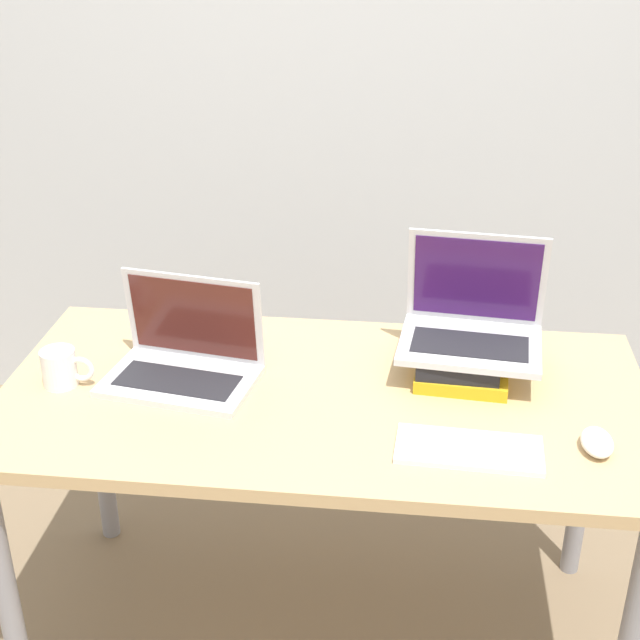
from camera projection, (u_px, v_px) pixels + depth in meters
wall_back at (364, 19)px, 2.67m from camera, size 8.00×0.05×2.70m
desk at (323, 423)px, 2.00m from camera, size 1.44×0.72×0.71m
laptop_left at (184, 359)px, 2.01m from camera, size 0.36×0.27×0.23m
book_stack at (461, 358)px, 2.05m from camera, size 0.22×0.28×0.07m
laptop_on_books at (472, 322)px, 2.02m from camera, size 0.34×0.27×0.25m
wireless_keyboard at (469, 449)px, 1.76m from camera, size 0.30×0.14×0.01m
mouse at (597, 442)px, 1.77m from camera, size 0.06×0.10×0.04m
mug at (61, 368)px, 1.98m from camera, size 0.12×0.08×0.09m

